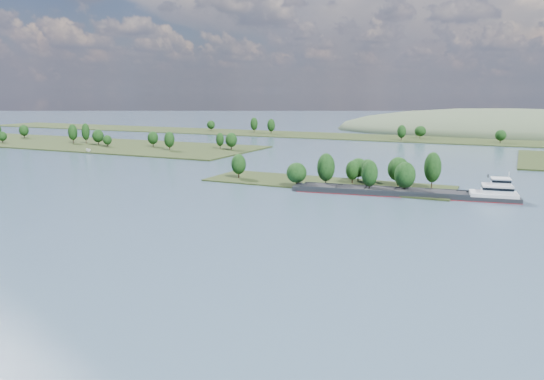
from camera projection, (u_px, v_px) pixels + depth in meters
The scene contains 7 objects.
ground at pixel (260, 215), 161.89m from camera, with size 1800.00×1800.00×0.00m, color #374860.
tree_island at pixel (344, 176), 210.34m from camera, with size 100.00×32.50×15.16m.
left_bank at pixel (63, 142), 381.75m from camera, with size 300.00×80.00×15.81m.
back_shoreline at pixel (433, 139), 406.90m from camera, with size 900.00×60.00×14.86m.
hill_west at pixel (508, 133), 475.04m from camera, with size 320.00×160.00×44.00m, color #3D4C34.
cargo_barge at pixel (418, 192), 190.76m from camera, with size 80.40×20.84×10.80m.
motorboat at pixel (88, 150), 325.46m from camera, with size 2.45×6.51×2.51m, color white.
Camera 1 is at (70.19, -21.28, 37.35)m, focal length 35.00 mm.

